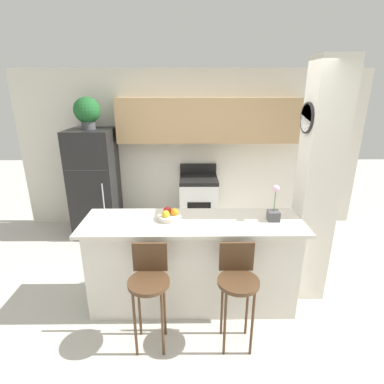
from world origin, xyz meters
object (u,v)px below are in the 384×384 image
object	(u,v)px
potted_plant_on_fridge	(87,111)
bar_stool_right	(238,282)
orchid_vase	(274,210)
stove_range	(198,204)
fruit_bowl	(169,215)
bar_stool_left	(149,282)
trash_bin	(130,227)
refrigerator	(95,183)

from	to	relation	value
potted_plant_on_fridge	bar_stool_right	bearing A→B (deg)	-50.32
potted_plant_on_fridge	orchid_vase	distance (m)	3.03
stove_range	fruit_bowl	size ratio (longest dim) A/B	4.47
potted_plant_on_fridge	bar_stool_left	bearing A→B (deg)	-63.78
trash_bin	refrigerator	bearing A→B (deg)	156.42
refrigerator	orchid_vase	bearing A→B (deg)	-36.95
refrigerator	orchid_vase	distance (m)	2.93
refrigerator	bar_stool_right	size ratio (longest dim) A/B	1.72
bar_stool_left	trash_bin	xyz separation A→B (m)	(-0.58, 2.06, -0.46)
orchid_vase	fruit_bowl	xyz separation A→B (m)	(-1.05, 0.03, -0.07)
stove_range	potted_plant_on_fridge	distance (m)	2.20
bar_stool_right	fruit_bowl	xyz separation A→B (m)	(-0.62, 0.58, 0.38)
fruit_bowl	stove_range	bearing A→B (deg)	78.78
refrigerator	stove_range	distance (m)	1.68
orchid_vase	bar_stool_left	bearing A→B (deg)	-155.64
potted_plant_on_fridge	trash_bin	distance (m)	1.85
stove_range	trash_bin	bearing A→B (deg)	-164.54
refrigerator	stove_range	xyz separation A→B (m)	(1.64, 0.06, -0.38)
stove_range	bar_stool_right	distance (m)	2.38
refrigerator	bar_stool_right	world-z (taller)	refrigerator
orchid_vase	fruit_bowl	bearing A→B (deg)	178.14
bar_stool_right	orchid_vase	xyz separation A→B (m)	(0.43, 0.54, 0.45)
fruit_bowl	bar_stool_left	bearing A→B (deg)	-104.66
bar_stool_right	trash_bin	world-z (taller)	bar_stool_right
potted_plant_on_fridge	trash_bin	world-z (taller)	potted_plant_on_fridge
potted_plant_on_fridge	orchid_vase	xyz separation A→B (m)	(2.33, -1.75, -0.83)
stove_range	bar_stool_left	size ratio (longest dim) A/B	1.10
refrigerator	bar_stool_right	distance (m)	2.99
bar_stool_left	potted_plant_on_fridge	distance (m)	2.86
potted_plant_on_fridge	trash_bin	bearing A→B (deg)	-23.59
orchid_vase	fruit_bowl	world-z (taller)	orchid_vase
fruit_bowl	trash_bin	distance (m)	1.85
stove_range	potted_plant_on_fridge	world-z (taller)	potted_plant_on_fridge
stove_range	fruit_bowl	xyz separation A→B (m)	(-0.35, -1.78, 0.57)
bar_stool_left	fruit_bowl	xyz separation A→B (m)	(0.15, 0.58, 0.38)
bar_stool_left	orchid_vase	distance (m)	1.39
orchid_vase	fruit_bowl	size ratio (longest dim) A/B	1.56
bar_stool_right	bar_stool_left	bearing A→B (deg)	180.00
orchid_vase	potted_plant_on_fridge	bearing A→B (deg)	143.05
stove_range	orchid_vase	bearing A→B (deg)	-68.99
bar_stool_left	bar_stool_right	distance (m)	0.77
bar_stool_left	orchid_vase	size ratio (longest dim) A/B	2.61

